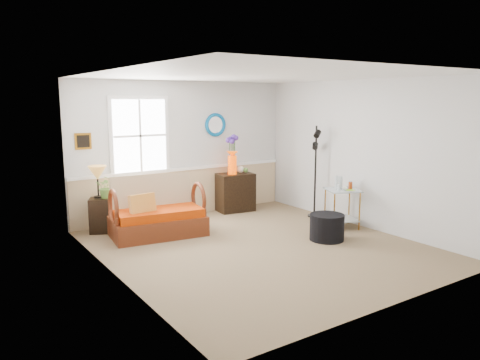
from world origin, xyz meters
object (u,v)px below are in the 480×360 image
lamp_stand (100,215)px  side_table (342,208)px  loveseat (157,207)px  floor_lamp (315,172)px  cabinet (235,192)px  ottoman (327,227)px

lamp_stand → side_table: bearing=-29.7°
loveseat → side_table: (2.92, -1.36, -0.15)m
lamp_stand → floor_lamp: (3.79, -1.24, 0.58)m
lamp_stand → cabinet: bearing=0.5°
loveseat → ottoman: 2.81m
loveseat → floor_lamp: 3.12m
loveseat → lamp_stand: size_ratio=2.54×
side_table → ottoman: 0.87m
loveseat → cabinet: loveseat is taller
lamp_stand → ottoman: (2.91, -2.49, -0.08)m
side_table → ottoman: side_table is taller
loveseat → side_table: loveseat is taller
ottoman → loveseat: bearing=140.9°
side_table → lamp_stand: bearing=150.3°
loveseat → floor_lamp: (3.05, -0.50, 0.39)m
floor_lamp → cabinet: bearing=103.9°
cabinet → side_table: cabinet is taller
lamp_stand → cabinet: cabinet is taller
ottoman → lamp_stand: bearing=139.4°
loveseat → ottoman: loveseat is taller
loveseat → ottoman: size_ratio=2.73×
lamp_stand → side_table: 4.21m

